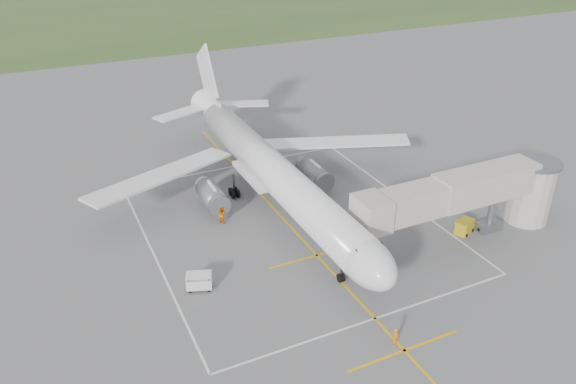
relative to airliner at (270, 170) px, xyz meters
name	(u,v)px	position (x,y,z in m)	size (l,w,h in m)	color
ground	(274,208)	(0.00, -0.75, -4.39)	(700.00, 700.00, 0.00)	#58585B
grass_strip	(93,12)	(0.00, 129.25, -4.38)	(700.00, 120.00, 0.02)	#354F22
apron_markings	(297,234)	(0.00, -6.57, -4.38)	(28.20, 60.00, 0.01)	#D49A0C
airliner	(270,170)	(0.00, 0.00, 0.00)	(38.93, 46.75, 13.52)	silver
jet_bridge	(478,194)	(15.72, -14.25, 0.35)	(23.40, 5.00, 7.20)	#A7A497
gpu_unit	(465,227)	(15.39, -13.58, -3.69)	(2.23, 1.90, 1.43)	#B09716
baggage_cart	(199,281)	(-11.64, -10.89, -3.61)	(2.51, 1.99, 1.52)	silver
ramp_worker_nose	(396,338)	(-0.35, -24.00, -3.59)	(0.59, 0.39, 1.61)	orange
ramp_worker_wing	(222,215)	(-6.10, -1.12, -3.46)	(0.91, 0.70, 1.86)	#DA6406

